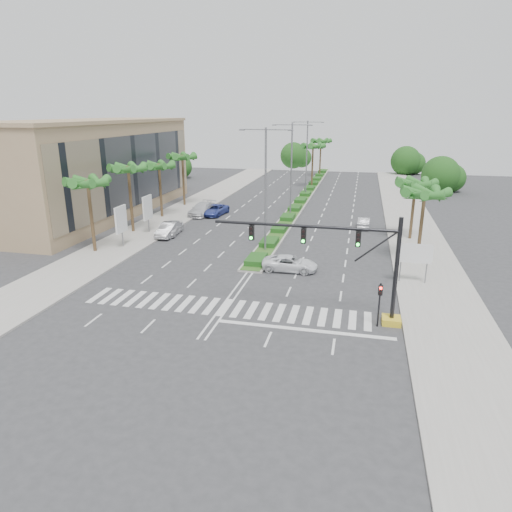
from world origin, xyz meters
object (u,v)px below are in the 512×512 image
(car_crossing, at_px, (290,263))
(car_right, at_px, (364,223))
(car_parked_d, at_px, (202,209))
(car_parked_c, at_px, (215,210))
(car_parked_b, at_px, (168,230))
(car_parked_a, at_px, (172,228))

(car_crossing, bearing_deg, car_right, -20.13)
(car_parked_d, relative_size, car_right, 1.43)
(car_parked_d, bearing_deg, car_crossing, -48.52)
(car_parked_c, height_order, car_right, car_parked_c)
(car_parked_b, distance_m, car_right, 23.10)
(car_right, bearing_deg, car_parked_c, -6.01)
(car_parked_c, xyz_separation_m, car_crossing, (13.39, -19.99, -0.04))
(car_parked_a, xyz_separation_m, car_crossing, (15.11, -9.33, -0.10))
(car_crossing, relative_size, car_right, 1.22)
(car_parked_a, bearing_deg, car_parked_b, -95.71)
(car_parked_a, relative_size, car_parked_b, 0.99)
(car_parked_a, distance_m, car_crossing, 17.76)
(car_parked_c, height_order, car_parked_d, car_parked_d)
(car_right, bearing_deg, car_parked_d, -4.44)
(car_parked_a, bearing_deg, car_parked_d, 84.29)
(car_crossing, distance_m, car_right, 18.42)
(car_parked_b, xyz_separation_m, car_parked_d, (0.00, 11.19, 0.07))
(car_parked_b, bearing_deg, car_crossing, -30.99)
(car_parked_c, distance_m, car_right, 19.78)
(car_parked_b, bearing_deg, car_right, 20.87)
(car_parked_b, distance_m, car_crossing, 17.31)
(car_parked_b, distance_m, car_parked_d, 11.19)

